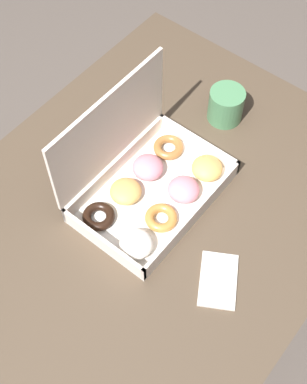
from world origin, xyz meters
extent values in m
plane|color=#564C44|center=(0.00, 0.00, 0.00)|extent=(8.00, 8.00, 0.00)
cube|color=#4C3D2D|center=(0.00, 0.00, 0.69)|extent=(1.15, 0.83, 0.03)
cylinder|color=#4C3D2D|center=(0.53, 0.37, 0.34)|extent=(0.06, 0.06, 0.68)
cube|color=silver|center=(0.06, 0.01, 0.71)|extent=(0.35, 0.23, 0.01)
cube|color=silver|center=(0.06, -0.10, 0.74)|extent=(0.35, 0.01, 0.04)
cube|color=silver|center=(0.06, 0.12, 0.74)|extent=(0.35, 0.01, 0.04)
cube|color=silver|center=(-0.11, 0.01, 0.74)|extent=(0.01, 0.23, 0.04)
cube|color=silver|center=(0.24, 0.01, 0.74)|extent=(0.01, 0.23, 0.04)
cube|color=silver|center=(0.06, 0.13, 0.86)|extent=(0.35, 0.01, 0.21)
ellipsoid|color=white|center=(-0.07, -0.05, 0.74)|extent=(0.07, 0.07, 0.04)
torus|color=#B77A38|center=(0.02, -0.04, 0.73)|extent=(0.07, 0.07, 0.02)
ellipsoid|color=pink|center=(0.11, -0.04, 0.74)|extent=(0.07, 0.07, 0.04)
ellipsoid|color=tan|center=(0.19, -0.05, 0.74)|extent=(0.07, 0.07, 0.04)
torus|color=black|center=(-0.06, 0.07, 0.73)|extent=(0.07, 0.07, 0.02)
ellipsoid|color=tan|center=(0.02, 0.06, 0.73)|extent=(0.07, 0.07, 0.03)
ellipsoid|color=pink|center=(0.10, 0.06, 0.74)|extent=(0.07, 0.07, 0.04)
torus|color=#9E6633|center=(0.19, 0.07, 0.73)|extent=(0.07, 0.07, 0.02)
cylinder|color=#4C8456|center=(0.37, 0.02, 0.75)|extent=(0.09, 0.09, 0.09)
cylinder|color=black|center=(0.37, 0.02, 0.79)|extent=(0.07, 0.07, 0.01)
cube|color=silver|center=(-0.02, -0.23, 0.71)|extent=(0.15, 0.13, 0.01)
camera|label=1|loc=(-0.45, -0.40, 1.76)|focal=50.00mm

